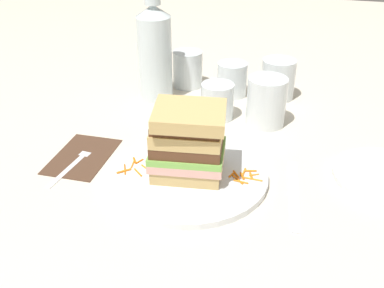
{
  "coord_description": "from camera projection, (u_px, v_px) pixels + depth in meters",
  "views": [
    {
      "loc": [
        0.19,
        -0.63,
        0.46
      ],
      "look_at": [
        0.01,
        0.04,
        0.05
      ],
      "focal_mm": 42.36,
      "sensor_mm": 36.0,
      "label": 1
    }
  ],
  "objects": [
    {
      "name": "water_bottle",
      "position": [
        155.0,
        52.0,
        1.04
      ],
      "size": [
        0.08,
        0.08,
        0.26
      ],
      "color": "silver",
      "rests_on": "ground_plane"
    },
    {
      "name": "carrot_shred_0",
      "position": [
        139.0,
        161.0,
        0.82
      ],
      "size": [
        0.01,
        0.02,
        0.0
      ],
      "primitive_type": "cylinder",
      "rotation": [
        0.0,
        1.57,
        1.15
      ],
      "color": "orange",
      "rests_on": "main_plate"
    },
    {
      "name": "empty_tumbler_2",
      "position": [
        217.0,
        101.0,
        0.98
      ],
      "size": [
        0.07,
        0.07,
        0.08
      ],
      "primitive_type": "cylinder",
      "color": "silver",
      "rests_on": "ground_plane"
    },
    {
      "name": "carrot_shred_12",
      "position": [
        241.0,
        181.0,
        0.77
      ],
      "size": [
        0.03,
        0.01,
        0.0
      ],
      "primitive_type": "cylinder",
      "rotation": [
        0.0,
        1.57,
        6.17
      ],
      "color": "orange",
      "rests_on": "main_plate"
    },
    {
      "name": "carrot_shred_4",
      "position": [
        135.0,
        160.0,
        0.82
      ],
      "size": [
        0.01,
        0.02,
        0.0
      ],
      "primitive_type": "cylinder",
      "rotation": [
        0.0,
        1.57,
        2.15
      ],
      "color": "orange",
      "rests_on": "main_plate"
    },
    {
      "name": "carrot_shred_2",
      "position": [
        145.0,
        169.0,
        0.8
      ],
      "size": [
        0.02,
        0.02,
        0.0
      ],
      "primitive_type": "cylinder",
      "rotation": [
        0.0,
        1.57,
        2.5
      ],
      "color": "orange",
      "rests_on": "main_plate"
    },
    {
      "name": "knife",
      "position": [
        294.0,
        195.0,
        0.75
      ],
      "size": [
        0.03,
        0.2,
        0.0
      ],
      "color": "silver",
      "rests_on": "ground_plane"
    },
    {
      "name": "carrot_shred_3",
      "position": [
        133.0,
        164.0,
        0.81
      ],
      "size": [
        0.01,
        0.03,
        0.0
      ],
      "primitive_type": "cylinder",
      "rotation": [
        0.0,
        1.57,
        1.71
      ],
      "color": "orange",
      "rests_on": "main_plate"
    },
    {
      "name": "carrot_shred_8",
      "position": [
        253.0,
        179.0,
        0.77
      ],
      "size": [
        0.03,
        0.01,
        0.0
      ],
      "primitive_type": "cylinder",
      "rotation": [
        0.0,
        1.57,
        6.21
      ],
      "color": "orange",
      "rests_on": "main_plate"
    },
    {
      "name": "carrot_shred_9",
      "position": [
        250.0,
        171.0,
        0.79
      ],
      "size": [
        0.02,
        0.01,
        0.0
      ],
      "primitive_type": "cylinder",
      "rotation": [
        0.0,
        1.57,
        0.24
      ],
      "color": "orange",
      "rests_on": "main_plate"
    },
    {
      "name": "ground_plane",
      "position": [
        180.0,
        179.0,
        0.8
      ],
      "size": [
        3.0,
        3.0,
        0.0
      ],
      "primitive_type": "plane",
      "color": "beige"
    },
    {
      "name": "empty_tumbler_0",
      "position": [
        232.0,
        79.0,
        1.09
      ],
      "size": [
        0.07,
        0.07,
        0.08
      ],
      "primitive_type": "cylinder",
      "color": "silver",
      "rests_on": "ground_plane"
    },
    {
      "name": "carrot_shred_15",
      "position": [
        236.0,
        174.0,
        0.79
      ],
      "size": [
        0.01,
        0.02,
        0.0
      ],
      "primitive_type": "cylinder",
      "rotation": [
        0.0,
        1.57,
        5.31
      ],
      "color": "orange",
      "rests_on": "main_plate"
    },
    {
      "name": "carrot_shred_11",
      "position": [
        237.0,
        179.0,
        0.77
      ],
      "size": [
        0.03,
        0.03,
        0.0
      ],
      "primitive_type": "cylinder",
      "rotation": [
        0.0,
        1.57,
        5.49
      ],
      "color": "orange",
      "rests_on": "main_plate"
    },
    {
      "name": "carrot_shred_13",
      "position": [
        251.0,
        176.0,
        0.78
      ],
      "size": [
        0.01,
        0.02,
        0.0
      ],
      "primitive_type": "cylinder",
      "rotation": [
        0.0,
        1.57,
        5.05
      ],
      "color": "orange",
      "rests_on": "main_plate"
    },
    {
      "name": "carrot_shred_5",
      "position": [
        124.0,
        171.0,
        0.79
      ],
      "size": [
        0.02,
        0.02,
        0.0
      ],
      "primitive_type": "cylinder",
      "rotation": [
        0.0,
        1.57,
        3.88
      ],
      "color": "orange",
      "rests_on": "main_plate"
    },
    {
      "name": "juice_glass",
      "position": [
        266.0,
        104.0,
        0.95
      ],
      "size": [
        0.08,
        0.08,
        0.1
      ],
      "color": "white",
      "rests_on": "ground_plane"
    },
    {
      "name": "carrot_shred_16",
      "position": [
        242.0,
        176.0,
        0.78
      ],
      "size": [
        0.01,
        0.02,
        0.0
      ],
      "primitive_type": "cylinder",
      "rotation": [
        0.0,
        1.57,
        2.01
      ],
      "color": "orange",
      "rests_on": "main_plate"
    },
    {
      "name": "napkin_dark",
      "position": [
        83.0,
        156.0,
        0.86
      ],
      "size": [
        0.1,
        0.15,
        0.0
      ],
      "primitive_type": "cube",
      "rotation": [
        0.0,
        0.0,
        0.01
      ],
      "color": "#4C3323",
      "rests_on": "ground_plane"
    },
    {
      "name": "main_plate",
      "position": [
        188.0,
        175.0,
        0.8
      ],
      "size": [
        0.28,
        0.28,
        0.01
      ],
      "primitive_type": "cylinder",
      "color": "white",
      "rests_on": "ground_plane"
    },
    {
      "name": "carrot_shred_1",
      "position": [
        138.0,
        172.0,
        0.79
      ],
      "size": [
        0.02,
        0.02,
        0.0
      ],
      "primitive_type": "cylinder",
      "rotation": [
        0.0,
        1.57,
        5.54
      ],
      "color": "orange",
      "rests_on": "main_plate"
    },
    {
      "name": "empty_tumbler_1",
      "position": [
        278.0,
        79.0,
        1.07
      ],
      "size": [
        0.08,
        0.08,
        0.09
      ],
      "primitive_type": "cylinder",
      "color": "silver",
      "rests_on": "ground_plane"
    },
    {
      "name": "empty_tumbler_3",
      "position": [
        188.0,
        69.0,
        1.13
      ],
      "size": [
        0.07,
        0.07,
        0.09
      ],
      "primitive_type": "cylinder",
      "color": "silver",
      "rests_on": "ground_plane"
    },
    {
      "name": "carrot_shred_14",
      "position": [
        232.0,
        174.0,
        0.78
      ],
      "size": [
        0.01,
        0.02,
        0.0
      ],
      "primitive_type": "cylinder",
      "rotation": [
        0.0,
        1.57,
        1.21
      ],
      "color": "orange",
      "rests_on": "main_plate"
    },
    {
      "name": "sandwich",
      "position": [
        188.0,
        142.0,
        0.76
      ],
      "size": [
        0.14,
        0.12,
        0.13
      ],
      "color": "tan",
      "rests_on": "main_plate"
    },
    {
      "name": "carrot_shred_10",
      "position": [
        244.0,
        172.0,
        0.79
      ],
      "size": [
        0.01,
        0.02,
        0.0
      ],
      "primitive_type": "cylinder",
      "rotation": [
        0.0,
        1.57,
        4.64
      ],
      "color": "orange",
      "rests_on": "main_plate"
    },
    {
      "name": "carrot_shred_6",
      "position": [
        125.0,
        169.0,
        0.8
      ],
      "size": [
        0.02,
        0.03,
        0.0
      ],
      "primitive_type": "cylinder",
      "rotation": [
        0.0,
        1.57,
        5.13
      ],
      "color": "orange",
      "rests_on": "main_plate"
    },
    {
      "name": "carrot_shred_7",
      "position": [
        254.0,
        175.0,
        0.78
      ],
      "size": [
        0.02,
        0.01,
        0.0
      ],
      "primitive_type": "cylinder",
      "rotation": [
        0.0,
        1.57,
        3.62
      ],
      "color": "orange",
      "rests_on": "main_plate"
    },
    {
      "name": "fork",
      "position": [
        76.0,
        160.0,
        0.84
      ],
      "size": [
        0.03,
        0.17,
        0.0
      ],
      "color": "silver",
      "rests_on": "napkin_dark"
    }
  ]
}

